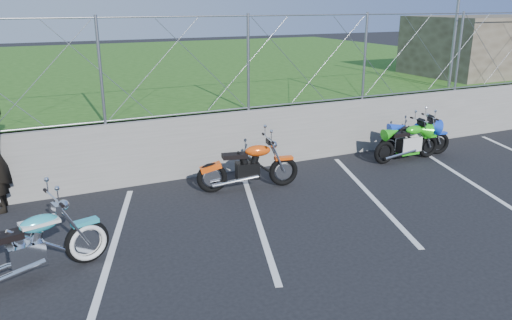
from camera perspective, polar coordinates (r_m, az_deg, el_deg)
name	(u,v)px	position (r m, az deg, el deg)	size (l,w,h in m)	color
ground	(284,240)	(7.81, 3.25, -9.16)	(90.00, 90.00, 0.00)	black
retaining_wall	(206,144)	(10.57, -5.79, 1.79)	(30.00, 0.22, 1.30)	slate
grass_field	(116,80)	(20.09, -15.66, 8.74)	(30.00, 20.00, 1.30)	#265316
stone_building	(490,45)	(18.14, 25.19, 11.81)	(5.00, 3.00, 1.80)	brown
chain_link_fence	(203,65)	(10.25, -6.08, 10.70)	(28.00, 0.03, 2.00)	gray
sign_pole	(455,31)	(14.58, 21.81, 13.58)	(0.08, 0.08, 3.00)	gray
parking_lines	(316,205)	(9.15, 6.88, -5.10)	(18.29, 4.31, 0.01)	silver
cruiser_turquoise	(30,250)	(7.21, -24.46, -9.34)	(2.15, 0.74, 1.09)	black
naked_orange	(250,168)	(9.71, -0.73, -0.90)	(2.02, 0.69, 1.01)	black
sportbike_green	(408,144)	(12.02, 16.97, 1.80)	(1.80, 0.64, 0.93)	black
sportbike_blue	(416,139)	(12.44, 17.79, 2.28)	(1.81, 0.64, 0.95)	black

